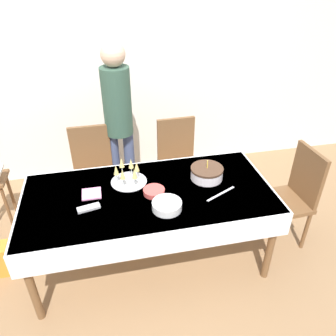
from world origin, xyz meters
The scene contains 14 objects.
ground_plane centered at (0.00, 0.00, 0.00)m, with size 12.00×12.00×0.00m, color #93704C.
wall_back centered at (0.00, 1.64, 1.35)m, with size 8.00×0.05×2.70m.
dining_table centered at (0.00, 0.00, 0.65)m, with size 2.01×0.96×0.75m.
dining_chair_far_left centered at (-0.45, 0.80, 0.53)m, with size 0.42×0.42×0.97m.
dining_chair_far_right centered at (0.44, 0.80, 0.53)m, with size 0.43×0.43×0.97m.
dining_chair_right_end centered at (1.32, 0.00, 0.53)m, with size 0.44×0.44×0.97m.
birthday_cake centered at (0.52, 0.10, 0.80)m, with size 0.28×0.28×0.18m.
champagne_tray centered at (-0.14, 0.19, 0.84)m, with size 0.30×0.30×0.18m.
plate_stack_main centered at (0.10, -0.23, 0.78)m, with size 0.22×0.22×0.06m.
plate_stack_dessert centered at (0.04, -0.02, 0.77)m, with size 0.17×0.17×0.04m.
cake_knife centered at (0.56, -0.14, 0.75)m, with size 0.28×0.15×0.00m.
fork_pile centered at (-0.47, -0.10, 0.76)m, with size 0.18×0.09×0.02m.
napkin_pile centered at (-0.45, 0.08, 0.76)m, with size 0.15×0.15×0.01m.
person_standing centered at (-0.14, 0.95, 1.05)m, with size 0.28×0.28×1.73m.
Camera 1 is at (-0.29, -2.09, 2.33)m, focal length 35.00 mm.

